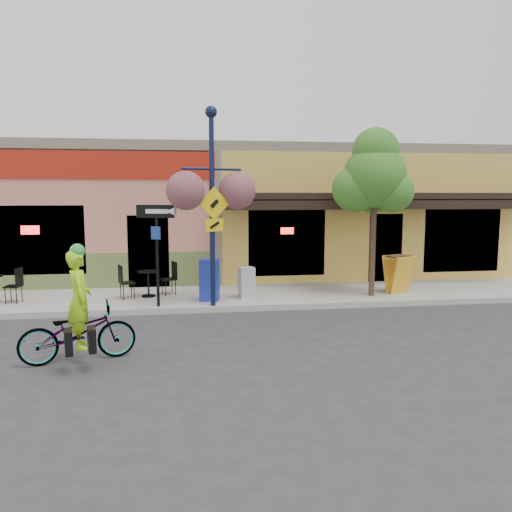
# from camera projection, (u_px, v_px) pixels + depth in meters

# --- Properties ---
(ground) EXTENTS (90.00, 90.00, 0.00)m
(ground) POSITION_uv_depth(u_px,v_px,m) (266.00, 316.00, 12.05)
(ground) COLOR #2D2D30
(ground) RESTS_ON ground
(sidewalk) EXTENTS (24.00, 3.00, 0.15)m
(sidewalk) POSITION_uv_depth(u_px,v_px,m) (255.00, 296.00, 14.01)
(sidewalk) COLOR #9E9B93
(sidewalk) RESTS_ON ground
(curb) EXTENTS (24.00, 0.12, 0.15)m
(curb) POSITION_uv_depth(u_px,v_px,m) (263.00, 308.00, 12.58)
(curb) COLOR #A8A59E
(curb) RESTS_ON ground
(building) EXTENTS (18.20, 8.20, 4.50)m
(building) POSITION_uv_depth(u_px,v_px,m) (235.00, 211.00, 19.14)
(building) COLOR tan
(building) RESTS_ON ground
(bicycle) EXTENTS (2.08, 1.16, 1.04)m
(bicycle) POSITION_uv_depth(u_px,v_px,m) (78.00, 332.00, 8.74)
(bicycle) COLOR maroon
(bicycle) RESTS_ON ground
(cyclist_rider) EXTENTS (0.56, 0.71, 1.73)m
(cyclist_rider) POSITION_uv_depth(u_px,v_px,m) (80.00, 313.00, 8.70)
(cyclist_rider) COLOR #A6E117
(cyclist_rider) RESTS_ON ground
(lamp_post) EXTENTS (1.68, 1.11, 4.88)m
(lamp_post) POSITION_uv_depth(u_px,v_px,m) (212.00, 208.00, 12.20)
(lamp_post) COLOR #111938
(lamp_post) RESTS_ON sidewalk
(one_way_sign) EXTENTS (0.98, 0.50, 2.52)m
(one_way_sign) POSITION_uv_depth(u_px,v_px,m) (157.00, 256.00, 12.24)
(one_way_sign) COLOR black
(one_way_sign) RESTS_ON sidewalk
(cafe_set_right) EXTENTS (1.71, 1.27, 0.92)m
(cafe_set_right) POSITION_uv_depth(u_px,v_px,m) (148.00, 280.00, 13.52)
(cafe_set_right) COLOR black
(cafe_set_right) RESTS_ON sidewalk
(newspaper_box_blue) EXTENTS (0.56, 0.52, 1.08)m
(newspaper_box_blue) POSITION_uv_depth(u_px,v_px,m) (210.00, 280.00, 13.03)
(newspaper_box_blue) COLOR #1B2FA5
(newspaper_box_blue) RESTS_ON sidewalk
(newspaper_box_grey) EXTENTS (0.44, 0.41, 0.83)m
(newspaper_box_grey) POSITION_uv_depth(u_px,v_px,m) (247.00, 283.00, 13.33)
(newspaper_box_grey) COLOR #A9A9A9
(newspaper_box_grey) RESTS_ON sidewalk
(street_tree) EXTENTS (1.80, 1.80, 4.58)m
(street_tree) POSITION_uv_depth(u_px,v_px,m) (374.00, 212.00, 13.43)
(street_tree) COLOR #3D7A26
(street_tree) RESTS_ON sidewalk
(sandwich_board) EXTENTS (0.76, 0.66, 1.07)m
(sandwich_board) POSITION_uv_depth(u_px,v_px,m) (403.00, 275.00, 13.84)
(sandwich_board) COLOR gold
(sandwich_board) RESTS_ON sidewalk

